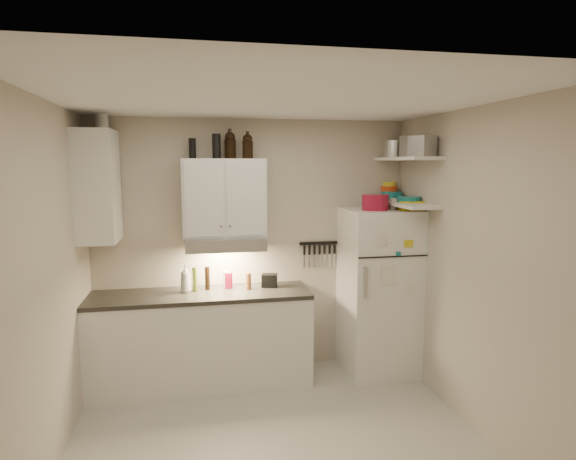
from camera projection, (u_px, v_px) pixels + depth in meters
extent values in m
cube|color=#B4B1A6|center=(279.00, 448.00, 3.69)|extent=(3.20, 3.00, 0.02)
cube|color=white|center=(278.00, 97.00, 3.33)|extent=(3.20, 3.00, 0.02)
cube|color=#BDB1A1|center=(253.00, 247.00, 4.98)|extent=(3.20, 0.02, 2.60)
cube|color=#BDB1A1|center=(41.00, 292.00, 3.20)|extent=(0.02, 3.00, 2.60)
cube|color=#BDB1A1|center=(478.00, 272.00, 3.82)|extent=(0.02, 3.00, 2.60)
cube|color=white|center=(202.00, 341.00, 4.69)|extent=(2.10, 0.60, 0.88)
cube|color=#2B2925|center=(200.00, 295.00, 4.62)|extent=(2.10, 0.62, 0.04)
cube|color=white|center=(224.00, 198.00, 4.68)|extent=(0.80, 0.33, 0.75)
cube|color=white|center=(97.00, 186.00, 4.31)|extent=(0.33, 0.55, 1.00)
cube|color=silver|center=(225.00, 243.00, 4.67)|extent=(0.76, 0.46, 0.12)
cube|color=white|center=(378.00, 291.00, 4.94)|extent=(0.70, 0.68, 1.70)
cube|color=white|center=(407.00, 159.00, 4.66)|extent=(0.30, 0.95, 0.03)
cube|color=white|center=(405.00, 204.00, 4.72)|extent=(0.30, 0.95, 0.03)
cube|color=black|center=(319.00, 243.00, 5.08)|extent=(0.42, 0.02, 0.03)
cylinder|color=maroon|center=(375.00, 202.00, 4.71)|extent=(0.29, 0.29, 0.15)
cube|color=yellow|center=(409.00, 205.00, 4.74)|extent=(0.24, 0.29, 0.09)
cylinder|color=silver|center=(393.00, 204.00, 4.77)|extent=(0.09, 0.09, 0.11)
cylinder|color=silver|center=(395.00, 149.00, 4.97)|extent=(0.30, 0.30, 0.17)
cube|color=#AAAAAD|center=(413.00, 146.00, 4.59)|extent=(0.21, 0.19, 0.20)
cube|color=#AAAAAD|center=(422.00, 146.00, 4.34)|extent=(0.25, 0.25, 0.19)
cylinder|color=#156F78|center=(391.00, 196.00, 5.07)|extent=(0.22, 0.22, 0.09)
cylinder|color=red|center=(389.00, 189.00, 5.14)|extent=(0.18, 0.18, 0.05)
cylinder|color=gold|center=(389.00, 184.00, 5.13)|extent=(0.14, 0.14, 0.04)
cylinder|color=#156F78|center=(409.00, 199.00, 4.73)|extent=(0.25, 0.25, 0.06)
cylinder|color=black|center=(216.00, 146.00, 4.60)|extent=(0.09, 0.09, 0.23)
cylinder|color=black|center=(192.00, 148.00, 4.63)|extent=(0.08, 0.08, 0.19)
cylinder|color=silver|center=(102.00, 122.00, 4.35)|extent=(0.14, 0.14, 0.16)
imported|color=white|center=(186.00, 277.00, 4.63)|extent=(0.13, 0.13, 0.30)
cylinder|color=brown|center=(248.00, 281.00, 4.74)|extent=(0.06, 0.06, 0.16)
cylinder|color=#4D6018|center=(195.00, 279.00, 4.66)|extent=(0.05, 0.05, 0.24)
cylinder|color=black|center=(207.00, 278.00, 4.73)|extent=(0.06, 0.06, 0.23)
cylinder|color=silver|center=(226.00, 280.00, 4.79)|extent=(0.07, 0.07, 0.17)
cylinder|color=maroon|center=(229.00, 280.00, 4.79)|extent=(0.11, 0.11, 0.16)
cube|color=black|center=(269.00, 280.00, 4.84)|extent=(0.18, 0.14, 0.13)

